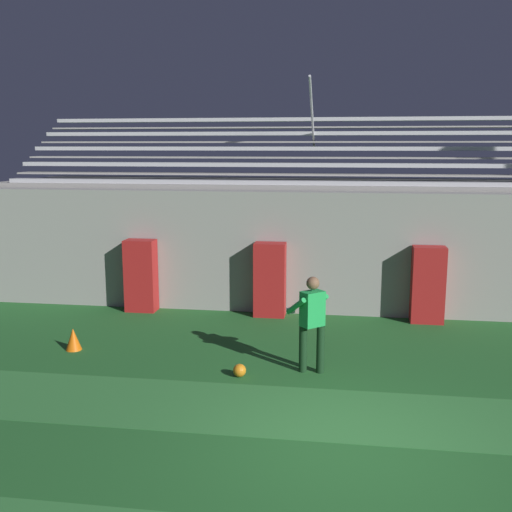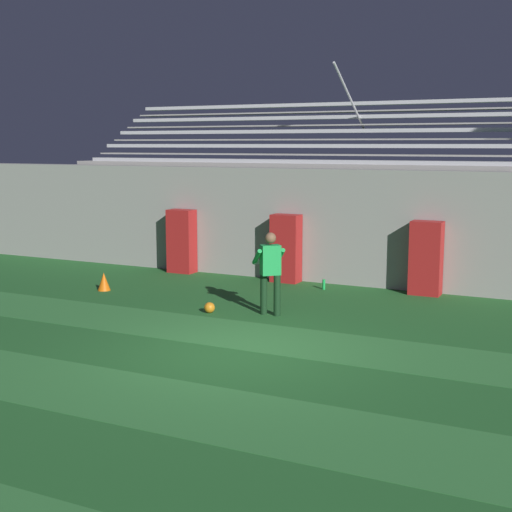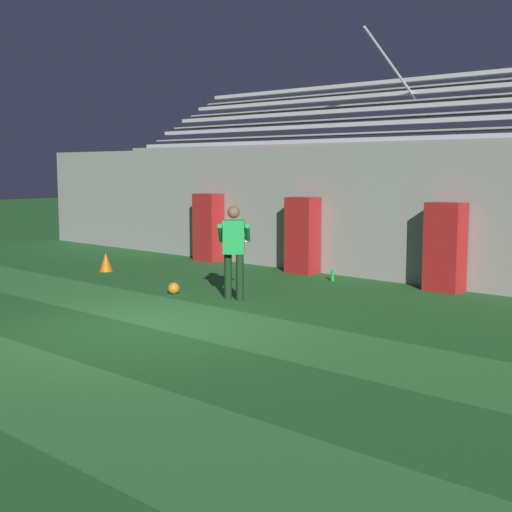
# 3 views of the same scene
# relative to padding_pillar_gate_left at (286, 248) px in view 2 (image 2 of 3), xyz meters

# --- Properties ---
(ground_plane) EXTENTS (80.00, 80.00, 0.00)m
(ground_plane) POSITION_rel_padding_pillar_gate_left_xyz_m (1.73, -5.95, -0.84)
(ground_plane) COLOR #236028
(turf_stripe_mid) EXTENTS (28.00, 1.76, 0.01)m
(turf_stripe_mid) POSITION_rel_padding_pillar_gate_left_xyz_m (1.73, -8.44, -0.84)
(turf_stripe_mid) COLOR #337A38
(turf_stripe_mid) RESTS_ON ground
(turf_stripe_far) EXTENTS (28.00, 1.76, 0.01)m
(turf_stripe_far) POSITION_rel_padding_pillar_gate_left_xyz_m (1.73, -4.92, -0.84)
(turf_stripe_far) COLOR #337A38
(turf_stripe_far) RESTS_ON ground
(back_wall) EXTENTS (24.00, 0.60, 2.80)m
(back_wall) POSITION_rel_padding_pillar_gate_left_xyz_m (1.73, 0.55, 0.56)
(back_wall) COLOR #999691
(back_wall) RESTS_ON ground
(padding_pillar_gate_left) EXTENTS (0.70, 0.44, 1.68)m
(padding_pillar_gate_left) POSITION_rel_padding_pillar_gate_left_xyz_m (0.00, 0.00, 0.00)
(padding_pillar_gate_left) COLOR #B21E1E
(padding_pillar_gate_left) RESTS_ON ground
(padding_pillar_gate_right) EXTENTS (0.70, 0.44, 1.68)m
(padding_pillar_gate_right) POSITION_rel_padding_pillar_gate_left_xyz_m (3.47, 0.00, 0.00)
(padding_pillar_gate_right) COLOR #B21E1E
(padding_pillar_gate_right) RESTS_ON ground
(padding_pillar_far_left) EXTENTS (0.70, 0.44, 1.68)m
(padding_pillar_far_left) POSITION_rel_padding_pillar_gate_left_xyz_m (-3.03, 0.00, 0.00)
(padding_pillar_far_left) COLOR #B21E1E
(padding_pillar_far_left) RESTS_ON ground
(bleacher_stand) EXTENTS (18.00, 4.05, 5.43)m
(bleacher_stand) POSITION_rel_padding_pillar_gate_left_xyz_m (1.73, 2.89, 0.66)
(bleacher_stand) COLOR #999691
(bleacher_stand) RESTS_ON ground
(goalkeeper) EXTENTS (0.74, 0.74, 1.67)m
(goalkeeper) POSITION_rel_padding_pillar_gate_left_xyz_m (1.12, -3.32, 0.11)
(goalkeeper) COLOR #143319
(goalkeeper) RESTS_ON ground
(soccer_ball) EXTENTS (0.22, 0.22, 0.22)m
(soccer_ball) POSITION_rel_padding_pillar_gate_left_xyz_m (-0.05, -3.72, -0.73)
(soccer_ball) COLOR orange
(soccer_ball) RESTS_ON ground
(traffic_cone) EXTENTS (0.30, 0.30, 0.42)m
(traffic_cone) POSITION_rel_padding_pillar_gate_left_xyz_m (-3.41, -2.85, -0.63)
(traffic_cone) COLOR orange
(traffic_cone) RESTS_ON ground
(water_bottle) EXTENTS (0.07, 0.07, 0.24)m
(water_bottle) POSITION_rel_padding_pillar_gate_left_xyz_m (1.19, -0.47, -0.72)
(water_bottle) COLOR green
(water_bottle) RESTS_ON ground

